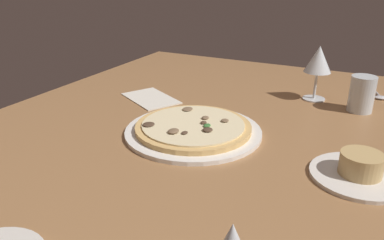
{
  "coord_description": "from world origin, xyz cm",
  "views": [
    {
      "loc": [
        78.04,
        39.65,
        42.28
      ],
      "look_at": [
        0.97,
        0.83,
        7.0
      ],
      "focal_mm": 35.82,
      "sensor_mm": 36.0,
      "label": 1
    }
  ],
  "objects_px": {
    "ramekin_on_saucer": "(360,170)",
    "spoon": "(380,97)",
    "paper_menu": "(151,98)",
    "water_glass": "(362,96)",
    "wine_glass_near": "(318,61)",
    "pizza_main": "(193,129)"
  },
  "relations": [
    {
      "from": "ramekin_on_saucer",
      "to": "spoon",
      "type": "distance_m",
      "value": 0.54
    },
    {
      "from": "paper_menu",
      "to": "spoon",
      "type": "distance_m",
      "value": 0.71
    },
    {
      "from": "ramekin_on_saucer",
      "to": "water_glass",
      "type": "xyz_separation_m",
      "value": [
        -0.39,
        -0.03,
        0.03
      ]
    },
    {
      "from": "ramekin_on_saucer",
      "to": "wine_glass_near",
      "type": "bearing_deg",
      "value": -159.26
    },
    {
      "from": "wine_glass_near",
      "to": "pizza_main",
      "type": "bearing_deg",
      "value": -28.81
    },
    {
      "from": "water_glass",
      "to": "paper_menu",
      "type": "xyz_separation_m",
      "value": [
        0.17,
        -0.58,
        -0.04
      ]
    },
    {
      "from": "paper_menu",
      "to": "ramekin_on_saucer",
      "type": "bearing_deg",
      "value": 99.87
    },
    {
      "from": "water_glass",
      "to": "paper_menu",
      "type": "bearing_deg",
      "value": -73.22
    },
    {
      "from": "paper_menu",
      "to": "spoon",
      "type": "relative_size",
      "value": 1.89
    },
    {
      "from": "wine_glass_near",
      "to": "spoon",
      "type": "relative_size",
      "value": 1.7
    },
    {
      "from": "paper_menu",
      "to": "water_glass",
      "type": "bearing_deg",
      "value": 135.94
    },
    {
      "from": "ramekin_on_saucer",
      "to": "water_glass",
      "type": "height_order",
      "value": "water_glass"
    },
    {
      "from": "ramekin_on_saucer",
      "to": "spoon",
      "type": "bearing_deg",
      "value": 178.26
    },
    {
      "from": "water_glass",
      "to": "spoon",
      "type": "height_order",
      "value": "water_glass"
    },
    {
      "from": "paper_menu",
      "to": "pizza_main",
      "type": "bearing_deg",
      "value": 82.57
    },
    {
      "from": "wine_glass_near",
      "to": "water_glass",
      "type": "relative_size",
      "value": 1.63
    },
    {
      "from": "spoon",
      "to": "wine_glass_near",
      "type": "bearing_deg",
      "value": -59.86
    },
    {
      "from": "wine_glass_near",
      "to": "spoon",
      "type": "bearing_deg",
      "value": 120.14
    },
    {
      "from": "pizza_main",
      "to": "paper_menu",
      "type": "bearing_deg",
      "value": -126.59
    },
    {
      "from": "pizza_main",
      "to": "wine_glass_near",
      "type": "xyz_separation_m",
      "value": [
        -0.39,
        0.22,
        0.11
      ]
    },
    {
      "from": "water_glass",
      "to": "spoon",
      "type": "xyz_separation_m",
      "value": [
        -0.15,
        0.05,
        -0.04
      ]
    },
    {
      "from": "pizza_main",
      "to": "paper_menu",
      "type": "height_order",
      "value": "pizza_main"
    }
  ]
}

